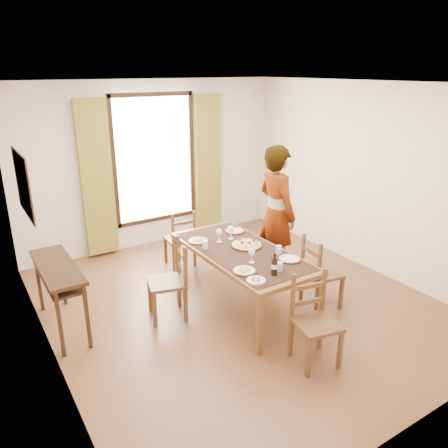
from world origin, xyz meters
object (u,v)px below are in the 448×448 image
console_table (58,274)px  man (276,214)px  dining_table (241,255)px  pasta_platter (247,242)px

console_table → man: bearing=-5.4°
dining_table → man: size_ratio=1.05×
dining_table → console_table: bearing=161.7°
man → dining_table: bearing=116.7°
console_table → dining_table: console_table is taller
dining_table → pasta_platter: pasta_platter is taller
man → pasta_platter: bearing=116.0°
console_table → man: size_ratio=0.63×
man → pasta_platter: (-0.73, -0.33, -0.15)m
dining_table → pasta_platter: bearing=28.5°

